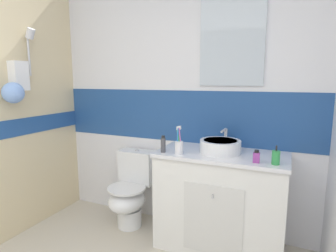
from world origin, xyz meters
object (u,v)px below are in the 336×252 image
Objects in this scene: toothbrush_cup at (179,146)px; soap_dispenser at (276,157)px; sink_basin at (220,146)px; deodorant_spray_can at (163,145)px; toilet at (131,191)px; perfume_flask_small at (256,157)px.

soap_dispenser is at bearing 0.49° from toothbrush_cup.
deodorant_spray_can is at bearing -157.29° from sink_basin.
deodorant_spray_can reaches higher than toilet.
toothbrush_cup reaches higher than toilet.
sink_basin is at bearing 22.71° from deodorant_spray_can.
toilet is at bearing 172.22° from soap_dispenser.
deodorant_spray_can is (0.45, -0.20, 0.57)m from toilet.
deodorant_spray_can is (-0.75, -0.00, 0.02)m from perfume_flask_small.
perfume_flask_small is (0.61, -0.01, -0.02)m from toothbrush_cup.
toothbrush_cup is 1.64× the size of deodorant_spray_can.
deodorant_spray_can is (-0.44, -0.18, 0.01)m from sink_basin.
deodorant_spray_can is at bearing -23.57° from toilet.
toilet is 1.45m from soap_dispenser.
toothbrush_cup reaches higher than deodorant_spray_can.
deodorant_spray_can is at bearing -176.80° from toothbrush_cup.
perfume_flask_small is at bearing -0.49° from toothbrush_cup.
sink_basin is at bearing 30.35° from toothbrush_cup.
soap_dispenser is 0.88m from deodorant_spray_can.
perfume_flask_small is at bearing -30.38° from sink_basin.
sink_basin reaches higher than perfume_flask_small.
toothbrush_cup reaches higher than sink_basin.
perfume_flask_small reaches higher than toilet.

